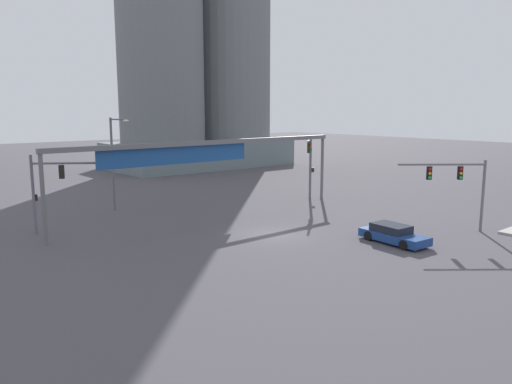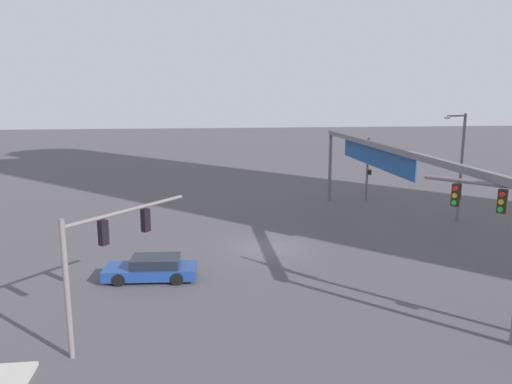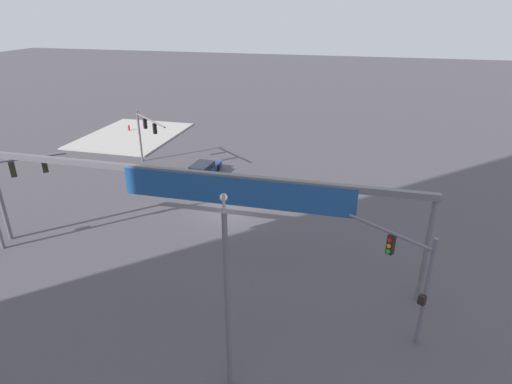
% 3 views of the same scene
% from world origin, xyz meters
% --- Properties ---
extents(ground_plane, '(225.51, 225.51, 0.00)m').
position_xyz_m(ground_plane, '(0.00, 0.00, 0.00)').
color(ground_plane, '#4A464D').
extents(sidewalk_corner, '(10.45, 13.65, 0.15)m').
position_xyz_m(sidewalk_corner, '(17.63, -16.72, 0.07)').
color(sidewalk_corner, '#B0ACA4').
rests_on(sidewalk_corner, ground).
extents(traffic_signal_near_corner, '(3.78, 2.96, 5.60)m').
position_xyz_m(traffic_signal_near_corner, '(-12.01, 10.41, 3.59)').
color(traffic_signal_near_corner, slate).
rests_on(traffic_signal_near_corner, ground).
extents(traffic_signal_opposite_side, '(4.93, 4.05, 5.17)m').
position_xyz_m(traffic_signal_opposite_side, '(10.66, -7.73, 3.75)').
color(traffic_signal_opposite_side, slate).
rests_on(traffic_signal_opposite_side, ground).
extents(traffic_signal_cross_street, '(4.03, 3.30, 6.15)m').
position_xyz_m(traffic_signal_cross_street, '(11.80, 7.98, 4.18)').
color(traffic_signal_cross_street, slate).
rests_on(traffic_signal_cross_street, ground).
extents(streetlamp_curved_arm, '(0.93, 2.12, 8.00)m').
position_xyz_m(streetlamp_curved_arm, '(-4.86, 15.07, 4.61)').
color(streetlamp_curved_arm, '#5C5B64').
rests_on(streetlamp_curved_arm, ground).
extents(overhead_sign_gantry, '(26.58, 0.43, 6.25)m').
position_xyz_m(overhead_sign_gantry, '(-0.83, 7.63, 5.37)').
color(overhead_sign_gantry, slate).
rests_on(overhead_sign_gantry, ground).
extents(sedan_car_approaching, '(2.15, 4.75, 1.21)m').
position_xyz_m(sedan_car_approaching, '(4.60, -6.62, 0.58)').
color(sedan_car_approaching, navy).
rests_on(sedan_car_approaching, ground).
extents(fire_hydrant_on_curb, '(0.33, 0.22, 0.71)m').
position_xyz_m(fire_hydrant_on_curb, '(18.97, -18.38, 0.49)').
color(fire_hydrant_on_curb, red).
rests_on(fire_hydrant_on_curb, sidewalk_corner).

